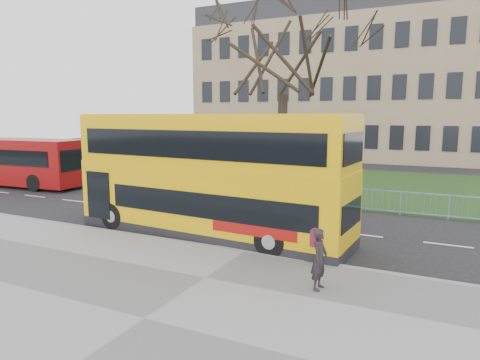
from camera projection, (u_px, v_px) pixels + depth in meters
name	position (u px, v px, depth m)	size (l,w,h in m)	color
ground	(263.00, 242.00, 15.39)	(120.00, 120.00, 0.00)	black
pavement	(145.00, 321.00, 9.38)	(80.00, 10.50, 0.12)	slate
kerb	(245.00, 252.00, 14.00)	(80.00, 0.20, 0.14)	gray
grass_verge	(347.00, 184.00, 28.12)	(80.00, 15.40, 0.08)	#1C3613
guard_railing	(315.00, 196.00, 21.19)	(40.00, 0.12, 1.10)	#6D8EC2
bare_tree	(283.00, 76.00, 24.56)	(9.37, 9.37, 13.38)	black
civic_building	(344.00, 93.00, 47.64)	(30.00, 15.00, 14.00)	#806D51
yellow_bus	(208.00, 172.00, 15.90)	(10.91, 3.29, 4.51)	#D9A209
red_bus	(6.00, 160.00, 27.73)	(11.59, 3.33, 3.02)	maroon
pedestrian	(319.00, 259.00, 10.82)	(0.58, 0.38, 1.59)	black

